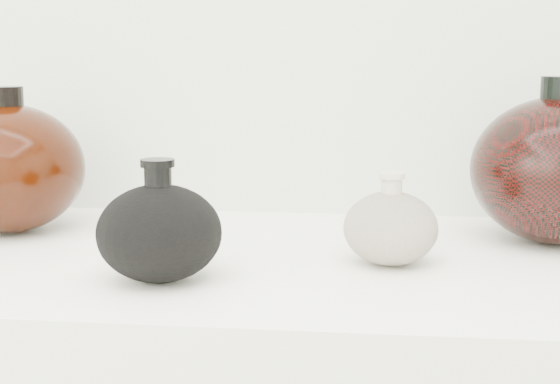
# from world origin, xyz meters

# --- Properties ---
(black_gourd_vase) EXTENTS (0.14, 0.14, 0.13)m
(black_gourd_vase) POSITION_xyz_m (-0.10, 0.83, 0.95)
(black_gourd_vase) COLOR black
(black_gourd_vase) RESTS_ON display_counter
(cream_gourd_vase) EXTENTS (0.11, 0.11, 0.10)m
(cream_gourd_vase) POSITION_xyz_m (0.14, 0.93, 0.94)
(cream_gourd_vase) COLOR beige
(cream_gourd_vase) RESTS_ON display_counter
(left_round_pot) EXTENTS (0.25, 0.25, 0.19)m
(left_round_pot) POSITION_xyz_m (-0.36, 1.03, 0.99)
(left_round_pot) COLOR black
(left_round_pot) RESTS_ON display_counter
(right_round_pot) EXTENTS (0.25, 0.25, 0.21)m
(right_round_pot) POSITION_xyz_m (0.34, 1.05, 0.99)
(right_round_pot) COLOR black
(right_round_pot) RESTS_ON display_counter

